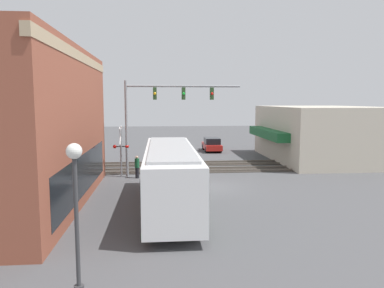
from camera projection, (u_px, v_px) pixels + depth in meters
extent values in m
plane|color=#4C4C4F|center=(211.00, 187.00, 24.81)|extent=(120.00, 120.00, 0.00)
cube|color=tan|center=(78.00, 57.00, 19.92)|extent=(15.94, 0.36, 0.50)
cube|color=black|center=(84.00, 173.00, 20.66)|extent=(13.22, 0.12, 2.20)
cube|color=beige|center=(320.00, 133.00, 36.05)|extent=(13.62, 9.24, 5.14)
cube|color=#19592D|center=(268.00, 133.00, 35.59)|extent=(9.54, 1.20, 0.80)
cube|color=white|center=(170.00, 175.00, 19.70)|extent=(11.73, 2.55, 2.76)
cube|color=black|center=(170.00, 167.00, 19.65)|extent=(11.50, 2.59, 1.16)
cube|color=#288438|center=(170.00, 197.00, 19.84)|extent=(11.50, 2.58, 0.24)
cube|color=#A5A8AA|center=(170.00, 148.00, 19.53)|extent=(9.97, 2.17, 0.12)
cylinder|color=black|center=(169.00, 184.00, 23.48)|extent=(1.00, 2.57, 1.00)
cylinder|color=black|center=(174.00, 224.00, 15.83)|extent=(1.00, 2.57, 1.00)
cylinder|color=gray|center=(126.00, 129.00, 27.72)|extent=(0.20, 0.20, 7.17)
cylinder|color=gray|center=(183.00, 86.00, 27.73)|extent=(0.16, 8.50, 0.16)
cube|color=#284723|center=(155.00, 94.00, 27.60)|extent=(0.30, 0.27, 0.90)
sphere|color=yellow|center=(155.00, 94.00, 27.44)|extent=(0.20, 0.20, 0.20)
cube|color=#284723|center=(184.00, 94.00, 27.79)|extent=(0.30, 0.27, 0.90)
sphere|color=green|center=(184.00, 94.00, 27.63)|extent=(0.20, 0.20, 0.20)
cube|color=#284723|center=(212.00, 94.00, 27.98)|extent=(0.30, 0.27, 0.90)
sphere|color=red|center=(212.00, 94.00, 27.81)|extent=(0.20, 0.20, 0.20)
cylinder|color=gray|center=(121.00, 153.00, 27.94)|extent=(0.14, 0.14, 3.60)
cube|color=white|center=(121.00, 136.00, 27.79)|extent=(1.41, 0.06, 1.41)
cube|color=white|center=(121.00, 136.00, 27.79)|extent=(1.41, 0.06, 1.41)
cylinder|color=#38383A|center=(121.00, 146.00, 27.88)|extent=(0.08, 0.90, 0.08)
sphere|color=red|center=(127.00, 146.00, 27.87)|extent=(0.28, 0.28, 0.28)
sphere|color=red|center=(115.00, 147.00, 27.79)|extent=(0.28, 0.28, 0.28)
cylinder|color=#38383A|center=(77.00, 232.00, 10.38)|extent=(0.12, 0.12, 4.11)
sphere|color=white|center=(74.00, 151.00, 10.12)|extent=(0.44, 0.44, 0.44)
cube|color=#332D28|center=(200.00, 170.00, 30.74)|extent=(2.60, 60.00, 0.03)
cube|color=#6B6056|center=(201.00, 171.00, 30.03)|extent=(0.07, 60.00, 0.15)
cube|color=#6B6056|center=(200.00, 168.00, 31.45)|extent=(0.07, 60.00, 0.15)
cube|color=#332D28|center=(197.00, 164.00, 33.91)|extent=(2.60, 60.00, 0.03)
cube|color=#6B6056|center=(197.00, 164.00, 33.19)|extent=(0.07, 60.00, 0.15)
cube|color=#6B6056|center=(196.00, 162.00, 34.61)|extent=(0.07, 60.00, 0.15)
cube|color=silver|center=(165.00, 155.00, 35.85)|extent=(4.53, 1.80, 0.56)
cube|color=black|center=(165.00, 149.00, 35.56)|extent=(2.49, 1.62, 0.67)
cylinder|color=black|center=(165.00, 155.00, 37.27)|extent=(0.64, 1.82, 0.64)
cylinder|color=black|center=(165.00, 159.00, 34.49)|extent=(0.64, 1.82, 0.64)
cube|color=#B21E19|center=(212.00, 146.00, 42.57)|extent=(4.44, 1.80, 0.59)
cube|color=black|center=(212.00, 141.00, 42.28)|extent=(2.44, 1.62, 0.69)
cylinder|color=black|center=(210.00, 147.00, 43.96)|extent=(0.64, 1.82, 0.64)
cylinder|color=black|center=(213.00, 150.00, 41.23)|extent=(0.64, 1.82, 0.64)
cylinder|color=black|center=(137.00, 173.00, 27.61)|extent=(0.28, 0.28, 0.79)
cylinder|color=#195933|center=(137.00, 163.00, 27.53)|extent=(0.34, 0.34, 0.66)
sphere|color=tan|center=(137.00, 157.00, 27.48)|extent=(0.21, 0.21, 0.21)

